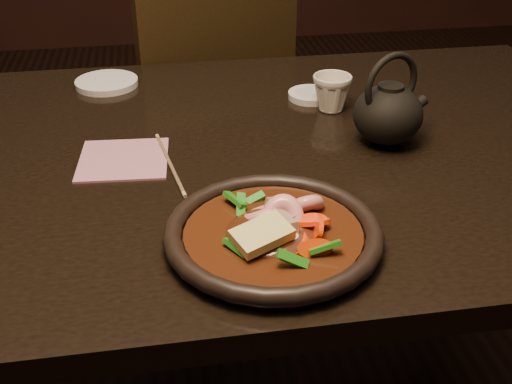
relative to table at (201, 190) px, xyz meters
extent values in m
cube|color=black|center=(0.00, 0.00, 0.06)|extent=(1.60, 0.90, 0.04)
cylinder|color=black|center=(0.72, 0.37, -0.32)|extent=(0.06, 0.06, 0.71)
cube|color=black|center=(0.03, 0.73, -0.22)|extent=(0.57, 0.57, 0.04)
cylinder|color=black|center=(0.13, 0.96, -0.46)|extent=(0.04, 0.04, 0.43)
cylinder|color=black|center=(0.26, 0.63, -0.46)|extent=(0.04, 0.04, 0.43)
cylinder|color=black|center=(-0.20, 0.84, -0.46)|extent=(0.04, 0.04, 0.43)
cylinder|color=black|center=(-0.08, 0.50, -0.46)|extent=(0.04, 0.04, 0.43)
cube|color=black|center=(0.10, 0.55, 0.03)|extent=(0.40, 0.18, 0.46)
cylinder|color=black|center=(0.07, -0.29, 0.08)|extent=(0.27, 0.27, 0.01)
torus|color=black|center=(0.07, -0.29, 0.10)|extent=(0.29, 0.29, 0.02)
cylinder|color=#37170A|center=(0.07, -0.29, 0.09)|extent=(0.24, 0.24, 0.01)
ellipsoid|color=#37170A|center=(0.07, -0.29, 0.09)|extent=(0.13, 0.12, 0.04)
torus|color=#E69D91|center=(0.06, -0.25, 0.10)|extent=(0.08, 0.08, 0.05)
torus|color=#E69D91|center=(0.09, -0.27, 0.11)|extent=(0.07, 0.07, 0.06)
torus|color=#E69D91|center=(0.12, -0.24, 0.10)|extent=(0.07, 0.06, 0.06)
cube|color=gray|center=(0.08, -0.25, 0.11)|extent=(0.04, 0.04, 0.03)
cube|color=gray|center=(0.08, -0.29, 0.10)|extent=(0.04, 0.04, 0.03)
cube|color=gray|center=(0.09, -0.27, 0.10)|extent=(0.03, 0.03, 0.03)
cube|color=gray|center=(0.09, -0.30, 0.11)|extent=(0.03, 0.04, 0.03)
cube|color=gray|center=(0.08, -0.28, 0.11)|extent=(0.03, 0.03, 0.03)
cube|color=gray|center=(0.08, -0.29, 0.10)|extent=(0.04, 0.04, 0.02)
cube|color=gray|center=(0.04, -0.30, 0.10)|extent=(0.04, 0.04, 0.03)
cylinder|color=#FA3607|center=(0.10, -0.32, 0.10)|extent=(0.05, 0.05, 0.03)
cylinder|color=#FA3607|center=(0.13, -0.30, 0.11)|extent=(0.03, 0.05, 0.05)
cylinder|color=#FA3607|center=(0.11, -0.34, 0.10)|extent=(0.05, 0.03, 0.04)
cylinder|color=#FA3607|center=(0.13, -0.29, 0.11)|extent=(0.05, 0.04, 0.02)
cylinder|color=#FA3607|center=(0.12, -0.29, 0.11)|extent=(0.05, 0.04, 0.03)
cylinder|color=#FA3607|center=(0.07, -0.28, 0.10)|extent=(0.05, 0.05, 0.04)
cube|color=#227616|center=(0.03, -0.21, 0.11)|extent=(0.03, 0.04, 0.01)
cube|color=#227616|center=(0.02, -0.32, 0.10)|extent=(0.03, 0.04, 0.02)
cube|color=#227616|center=(0.06, -0.20, 0.10)|extent=(0.04, 0.02, 0.02)
cube|color=#227616|center=(0.04, -0.22, 0.10)|extent=(0.02, 0.04, 0.02)
cube|color=#227616|center=(0.08, -0.36, 0.11)|extent=(0.04, 0.02, 0.03)
cube|color=#227616|center=(0.13, -0.35, 0.11)|extent=(0.04, 0.01, 0.02)
ellipsoid|color=beige|center=(0.07, -0.28, 0.10)|extent=(0.04, 0.03, 0.03)
ellipsoid|color=beige|center=(0.07, -0.28, 0.10)|extent=(0.03, 0.03, 0.03)
ellipsoid|color=beige|center=(0.09, -0.31, 0.10)|extent=(0.04, 0.03, 0.02)
ellipsoid|color=beige|center=(0.07, -0.28, 0.11)|extent=(0.04, 0.03, 0.02)
ellipsoid|color=beige|center=(0.07, -0.29, 0.10)|extent=(0.04, 0.03, 0.02)
cube|color=#D9CF82|center=(0.05, -0.32, 0.11)|extent=(0.08, 0.07, 0.03)
cylinder|color=silver|center=(0.24, 0.20, 0.08)|extent=(0.09, 0.09, 0.01)
cylinder|color=silver|center=(-0.16, 0.33, 0.08)|extent=(0.13, 0.13, 0.01)
imported|color=beige|center=(0.26, 0.13, 0.11)|extent=(0.08, 0.08, 0.07)
cylinder|color=tan|center=(-0.05, -0.05, 0.08)|extent=(0.04, 0.21, 0.01)
cylinder|color=tan|center=(-0.05, -0.04, 0.08)|extent=(0.04, 0.21, 0.01)
cube|color=#A76777|center=(-0.13, -0.01, 0.08)|extent=(0.15, 0.15, 0.00)
ellipsoid|color=black|center=(0.32, -0.02, 0.13)|extent=(0.12, 0.12, 0.10)
cylinder|color=black|center=(0.32, -0.02, 0.17)|extent=(0.04, 0.04, 0.02)
cylinder|color=black|center=(0.37, 0.00, 0.13)|extent=(0.06, 0.04, 0.04)
torus|color=black|center=(0.32, -0.02, 0.18)|extent=(0.11, 0.05, 0.11)
camera|label=1|loc=(-0.06, -0.97, 0.57)|focal=45.00mm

